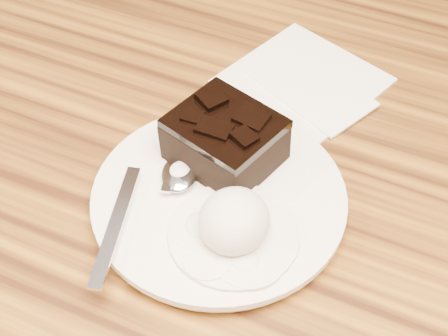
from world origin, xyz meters
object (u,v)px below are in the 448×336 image
at_px(ice_cream_scoop, 234,221).
at_px(spoon, 180,174).
at_px(plate, 219,201).
at_px(brownie, 225,142).
at_px(napkin, 303,80).

bearing_deg(ice_cream_scoop, spoon, 151.26).
relative_size(plate, spoon, 1.19).
xyz_separation_m(plate, spoon, (-0.04, 0.00, 0.01)).
relative_size(plate, brownie, 2.51).
relative_size(ice_cream_scoop, spoon, 0.33).
xyz_separation_m(brownie, spoon, (-0.02, -0.04, -0.01)).
distance_m(plate, napkin, 0.18).
height_order(spoon, napkin, spoon).
bearing_deg(napkin, spoon, -104.23).
relative_size(plate, ice_cream_scoop, 3.63).
xyz_separation_m(spoon, napkin, (0.05, 0.18, -0.02)).
relative_size(brownie, spoon, 0.47).
xyz_separation_m(brownie, napkin, (0.02, 0.14, -0.03)).
height_order(plate, napkin, plate).
distance_m(plate, brownie, 0.05).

